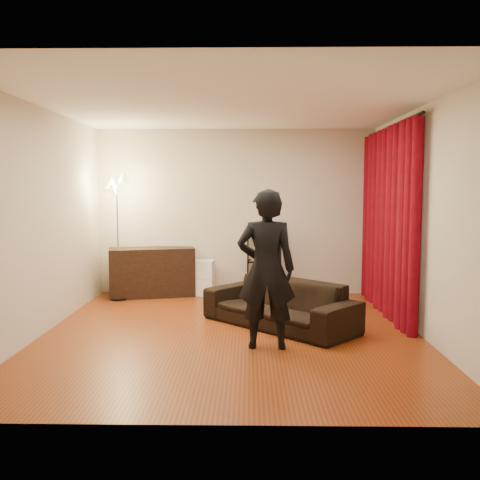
{
  "coord_description": "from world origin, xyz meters",
  "views": [
    {
      "loc": [
        0.22,
        -6.27,
        1.74
      ],
      "look_at": [
        0.1,
        0.3,
        1.1
      ],
      "focal_mm": 40.0,
      "sensor_mm": 36.0,
      "label": 1
    }
  ],
  "objects_px": {
    "person": "(266,269)",
    "media_cabinet": "(152,272)",
    "floor_lamp": "(118,238)",
    "storage_boxes": "(203,278)",
    "sofa": "(279,304)",
    "wire_shelf": "(264,261)"
  },
  "relations": [
    {
      "from": "person",
      "to": "floor_lamp",
      "type": "distance_m",
      "value": 3.35
    },
    {
      "from": "person",
      "to": "floor_lamp",
      "type": "relative_size",
      "value": 0.9
    },
    {
      "from": "floor_lamp",
      "to": "wire_shelf",
      "type": "bearing_deg",
      "value": 8.45
    },
    {
      "from": "sofa",
      "to": "floor_lamp",
      "type": "xyz_separation_m",
      "value": [
        -2.42,
        1.6,
        0.67
      ]
    },
    {
      "from": "media_cabinet",
      "to": "storage_boxes",
      "type": "relative_size",
      "value": 2.33
    },
    {
      "from": "person",
      "to": "media_cabinet",
      "type": "bearing_deg",
      "value": -57.21
    },
    {
      "from": "sofa",
      "to": "floor_lamp",
      "type": "bearing_deg",
      "value": -169.79
    },
    {
      "from": "storage_boxes",
      "to": "floor_lamp",
      "type": "height_order",
      "value": "floor_lamp"
    },
    {
      "from": "floor_lamp",
      "to": "sofa",
      "type": "bearing_deg",
      "value": -33.39
    },
    {
      "from": "person",
      "to": "storage_boxes",
      "type": "xyz_separation_m",
      "value": [
        -0.94,
        2.86,
        -0.58
      ]
    },
    {
      "from": "sofa",
      "to": "person",
      "type": "xyz_separation_m",
      "value": [
        -0.2,
        -0.9,
        0.57
      ]
    },
    {
      "from": "storage_boxes",
      "to": "floor_lamp",
      "type": "bearing_deg",
      "value": -164.18
    },
    {
      "from": "person",
      "to": "media_cabinet",
      "type": "height_order",
      "value": "person"
    },
    {
      "from": "media_cabinet",
      "to": "wire_shelf",
      "type": "height_order",
      "value": "wire_shelf"
    },
    {
      "from": "person",
      "to": "wire_shelf",
      "type": "height_order",
      "value": "person"
    },
    {
      "from": "storage_boxes",
      "to": "sofa",
      "type": "bearing_deg",
      "value": -59.99
    },
    {
      "from": "person",
      "to": "floor_lamp",
      "type": "xyz_separation_m",
      "value": [
        -2.23,
        2.5,
        0.1
      ]
    },
    {
      "from": "sofa",
      "to": "storage_boxes",
      "type": "relative_size",
      "value": 3.49
    },
    {
      "from": "sofa",
      "to": "floor_lamp",
      "type": "relative_size",
      "value": 1.04
    },
    {
      "from": "media_cabinet",
      "to": "storage_boxes",
      "type": "xyz_separation_m",
      "value": [
        0.82,
        0.08,
        -0.1
      ]
    },
    {
      "from": "person",
      "to": "storage_boxes",
      "type": "height_order",
      "value": "person"
    },
    {
      "from": "wire_shelf",
      "to": "floor_lamp",
      "type": "distance_m",
      "value": 2.34
    }
  ]
}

